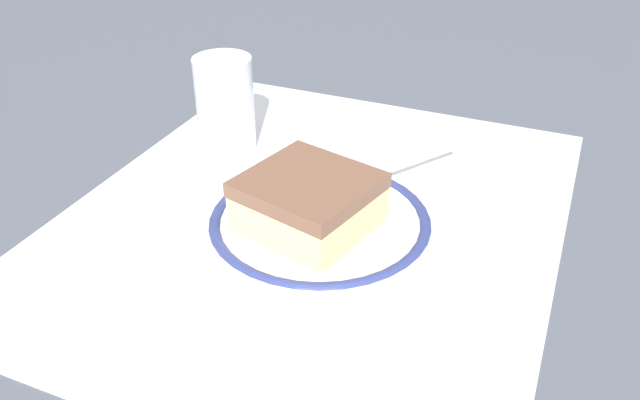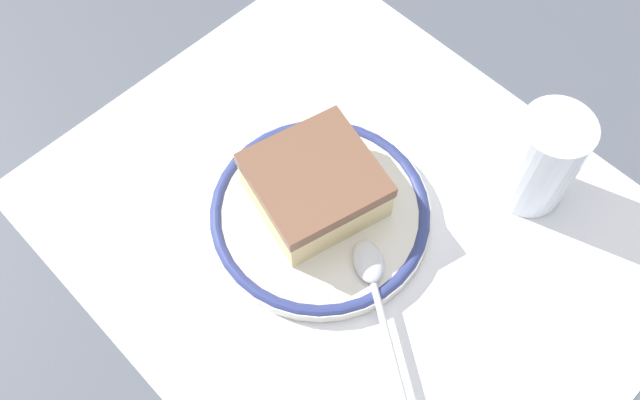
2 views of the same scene
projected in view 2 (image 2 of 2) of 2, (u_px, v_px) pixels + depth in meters
The scene contains 7 objects.
ground_plane at pixel (353, 224), 0.61m from camera, with size 2.40×2.40×0.00m, color #4C515B.
placemat at pixel (353, 224), 0.61m from camera, with size 0.53×0.44×0.00m, color white.
plate at pixel (320, 213), 0.60m from camera, with size 0.20×0.20×0.02m.
cake_slice at pixel (315, 185), 0.58m from camera, with size 0.12×0.12×0.05m.
spoon at pixel (374, 284), 0.56m from camera, with size 0.14×0.10×0.01m.
cup at pixel (540, 164), 0.59m from camera, with size 0.06×0.06×0.10m.
napkin at pixel (360, 76), 0.69m from camera, with size 0.10×0.13×0.00m, color white.
Camera 2 is at (-0.17, 0.21, 0.55)m, focal length 38.02 mm.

